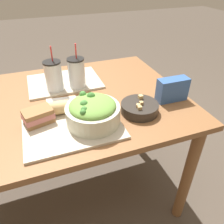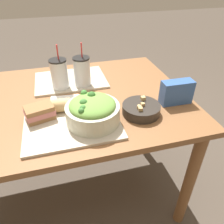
{
  "view_description": "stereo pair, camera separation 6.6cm",
  "coord_description": "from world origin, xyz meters",
  "px_view_note": "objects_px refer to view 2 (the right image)",
  "views": [
    {
      "loc": [
        -0.07,
        -0.98,
        1.33
      ],
      "look_at": [
        0.2,
        -0.25,
        0.79
      ],
      "focal_mm": 35.0,
      "sensor_mm": 36.0,
      "label": 1
    },
    {
      "loc": [
        -0.01,
        -1.0,
        1.33
      ],
      "look_at": [
        0.2,
        -0.25,
        0.79
      ],
      "focal_mm": 35.0,
      "sensor_mm": 36.0,
      "label": 2
    }
  ],
  "objects_px": {
    "baguette_near": "(59,105)",
    "napkin_folded": "(65,101)",
    "soup_bowl": "(141,109)",
    "drink_cup_dark": "(59,75)",
    "salad_bowl": "(93,110)",
    "chip_bag": "(177,92)",
    "sandwich_near": "(40,112)",
    "drink_cup_red": "(82,72)"
  },
  "relations": [
    {
      "from": "sandwich_near",
      "to": "chip_bag",
      "type": "bearing_deg",
      "value": -16.17
    },
    {
      "from": "salad_bowl",
      "to": "soup_bowl",
      "type": "relative_size",
      "value": 1.31
    },
    {
      "from": "sandwich_near",
      "to": "drink_cup_dark",
      "type": "height_order",
      "value": "drink_cup_dark"
    },
    {
      "from": "sandwich_near",
      "to": "chip_bag",
      "type": "height_order",
      "value": "chip_bag"
    },
    {
      "from": "salad_bowl",
      "to": "chip_bag",
      "type": "height_order",
      "value": "salad_bowl"
    },
    {
      "from": "napkin_folded",
      "to": "soup_bowl",
      "type": "bearing_deg",
      "value": -31.75
    },
    {
      "from": "soup_bowl",
      "to": "drink_cup_dark",
      "type": "relative_size",
      "value": 0.73
    },
    {
      "from": "salad_bowl",
      "to": "baguette_near",
      "type": "bearing_deg",
      "value": 139.34
    },
    {
      "from": "baguette_near",
      "to": "drink_cup_red",
      "type": "bearing_deg",
      "value": -28.41
    },
    {
      "from": "chip_bag",
      "to": "napkin_folded",
      "type": "relative_size",
      "value": 0.97
    },
    {
      "from": "sandwich_near",
      "to": "drink_cup_red",
      "type": "relative_size",
      "value": 0.59
    },
    {
      "from": "chip_bag",
      "to": "napkin_folded",
      "type": "height_order",
      "value": "chip_bag"
    },
    {
      "from": "sandwich_near",
      "to": "drink_cup_red",
      "type": "height_order",
      "value": "drink_cup_red"
    },
    {
      "from": "drink_cup_dark",
      "to": "chip_bag",
      "type": "relative_size",
      "value": 1.53
    },
    {
      "from": "chip_bag",
      "to": "napkin_folded",
      "type": "distance_m",
      "value": 0.56
    },
    {
      "from": "soup_bowl",
      "to": "drink_cup_dark",
      "type": "bearing_deg",
      "value": 135.35
    },
    {
      "from": "sandwich_near",
      "to": "baguette_near",
      "type": "height_order",
      "value": "sandwich_near"
    },
    {
      "from": "baguette_near",
      "to": "chip_bag",
      "type": "distance_m",
      "value": 0.57
    },
    {
      "from": "soup_bowl",
      "to": "drink_cup_red",
      "type": "xyz_separation_m",
      "value": [
        -0.22,
        0.34,
        0.06
      ]
    },
    {
      "from": "napkin_folded",
      "to": "drink_cup_red",
      "type": "bearing_deg",
      "value": 48.7
    },
    {
      "from": "soup_bowl",
      "to": "sandwich_near",
      "type": "relative_size",
      "value": 1.25
    },
    {
      "from": "sandwich_near",
      "to": "baguette_near",
      "type": "xyz_separation_m",
      "value": [
        0.08,
        0.04,
        -0.0
      ]
    },
    {
      "from": "sandwich_near",
      "to": "baguette_near",
      "type": "distance_m",
      "value": 0.09
    },
    {
      "from": "salad_bowl",
      "to": "sandwich_near",
      "type": "height_order",
      "value": "salad_bowl"
    },
    {
      "from": "drink_cup_dark",
      "to": "chip_bag",
      "type": "height_order",
      "value": "drink_cup_dark"
    },
    {
      "from": "sandwich_near",
      "to": "drink_cup_red",
      "type": "bearing_deg",
      "value": 35.0
    },
    {
      "from": "salad_bowl",
      "to": "napkin_folded",
      "type": "relative_size",
      "value": 1.44
    },
    {
      "from": "drink_cup_dark",
      "to": "napkin_folded",
      "type": "xyz_separation_m",
      "value": [
        0.01,
        -0.13,
        -0.09
      ]
    },
    {
      "from": "soup_bowl",
      "to": "napkin_folded",
      "type": "bearing_deg",
      "value": 148.25
    },
    {
      "from": "salad_bowl",
      "to": "drink_cup_red",
      "type": "distance_m",
      "value": 0.35
    },
    {
      "from": "salad_bowl",
      "to": "chip_bag",
      "type": "relative_size",
      "value": 1.48
    },
    {
      "from": "baguette_near",
      "to": "napkin_folded",
      "type": "xyz_separation_m",
      "value": [
        0.03,
        0.1,
        -0.04
      ]
    },
    {
      "from": "drink_cup_dark",
      "to": "napkin_folded",
      "type": "height_order",
      "value": "drink_cup_dark"
    },
    {
      "from": "drink_cup_dark",
      "to": "chip_bag",
      "type": "bearing_deg",
      "value": -28.29
    },
    {
      "from": "drink_cup_dark",
      "to": "drink_cup_red",
      "type": "bearing_deg",
      "value": 0.0
    },
    {
      "from": "salad_bowl",
      "to": "baguette_near",
      "type": "height_order",
      "value": "salad_bowl"
    },
    {
      "from": "napkin_folded",
      "to": "baguette_near",
      "type": "bearing_deg",
      "value": -108.25
    },
    {
      "from": "drink_cup_red",
      "to": "napkin_folded",
      "type": "height_order",
      "value": "drink_cup_red"
    },
    {
      "from": "salad_bowl",
      "to": "baguette_near",
      "type": "distance_m",
      "value": 0.18
    },
    {
      "from": "salad_bowl",
      "to": "drink_cup_red",
      "type": "height_order",
      "value": "drink_cup_red"
    },
    {
      "from": "soup_bowl",
      "to": "baguette_near",
      "type": "xyz_separation_m",
      "value": [
        -0.37,
        0.1,
        0.02
      ]
    },
    {
      "from": "salad_bowl",
      "to": "soup_bowl",
      "type": "distance_m",
      "value": 0.23
    }
  ]
}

